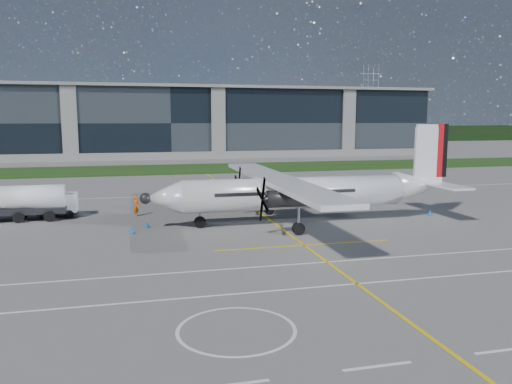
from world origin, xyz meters
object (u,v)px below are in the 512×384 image
pylon_east (370,103)px  safety_cone_tail (430,213)px  turboprop_aircraft (305,174)px  safety_cone_stbdwing (241,196)px  baggage_tug (58,205)px  ground_crew_person (136,205)px  fuel_tanker_truck (12,203)px  safety_cone_fwd (132,230)px  safety_cone_nose_stbd (147,225)px

pylon_east → safety_cone_tail: size_ratio=60.00×
turboprop_aircraft → safety_cone_stbdwing: (-2.32, 13.81, -3.68)m
baggage_tug → ground_crew_person: baggage_tug is taller
turboprop_aircraft → ground_crew_person: (-13.09, 6.02, -2.93)m
ground_crew_person → pylon_east: bearing=-7.6°
turboprop_aircraft → ground_crew_person: size_ratio=13.13×
turboprop_aircraft → baggage_tug: turboprop_aircraft is taller
ground_crew_person → turboprop_aircraft: bearing=-89.4°
turboprop_aircraft → safety_cone_tail: turboprop_aircraft is taller
baggage_tug → safety_cone_tail: (31.10, -7.03, -0.75)m
safety_cone_tail → safety_cone_stbdwing: (-13.84, 13.51, 0.00)m
fuel_tanker_truck → baggage_tug: fuel_tanker_truck is taller
turboprop_aircraft → safety_cone_stbdwing: 14.47m
ground_crew_person → safety_cone_tail: bearing=-77.8°
fuel_tanker_truck → safety_cone_fwd: 11.96m
fuel_tanker_truck → safety_cone_nose_stbd: fuel_tanker_truck is taller
pylon_east → safety_cone_nose_stbd: pylon_east is taller
pylon_east → safety_cone_nose_stbd: size_ratio=60.00×
safety_cone_tail → baggage_tug: bearing=167.3°
baggage_tug → safety_cone_fwd: (6.08, -8.12, -0.75)m
safety_cone_fwd → safety_cone_tail: bearing=2.5°
pylon_east → safety_cone_stbdwing: 158.73m
pylon_east → fuel_tanker_truck: bearing=-125.7°
pylon_east → safety_cone_fwd: pylon_east is taller
fuel_tanker_truck → safety_cone_nose_stbd: (10.61, -5.38, -1.19)m
ground_crew_person → safety_cone_tail: (24.62, -5.73, -0.75)m
safety_cone_nose_stbd → safety_cone_stbdwing: (10.04, 12.79, 0.00)m
safety_cone_stbdwing → safety_cone_fwd: 18.38m
fuel_tanker_truck → safety_cone_tail: bearing=-10.0°
turboprop_aircraft → baggage_tug: size_ratio=7.85×
safety_cone_stbdwing → turboprop_aircraft: bearing=-80.5°
turboprop_aircraft → baggage_tug: bearing=159.5°
ground_crew_person → fuel_tanker_truck: bearing=113.1°
fuel_tanker_truck → ground_crew_person: fuel_tanker_truck is taller
fuel_tanker_truck → safety_cone_stbdwing: bearing=19.7°
safety_cone_stbdwing → safety_cone_fwd: size_ratio=1.00×
safety_cone_nose_stbd → safety_cone_stbdwing: bearing=51.9°
pylon_east → safety_cone_nose_stbd: bearing=-121.8°
baggage_tug → safety_cone_fwd: size_ratio=6.67×
turboprop_aircraft → fuel_tanker_truck: size_ratio=3.40×
pylon_east → turboprop_aircraft: pylon_east is taller
pylon_east → baggage_tug: pylon_east is taller
baggage_tug → safety_cone_tail: size_ratio=6.67×
pylon_east → safety_cone_stbdwing: bearing=-121.2°
safety_cone_nose_stbd → baggage_tug: bearing=138.9°
turboprop_aircraft → safety_cone_fwd: size_ratio=52.40×
baggage_tug → safety_cone_nose_stbd: baggage_tug is taller
fuel_tanker_truck → safety_cone_stbdwing: fuel_tanker_truck is taller
baggage_tug → safety_cone_stbdwing: (17.26, 6.48, -0.75)m
fuel_tanker_truck → ground_crew_person: 9.89m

